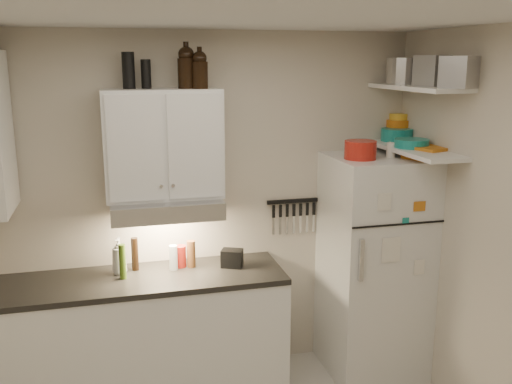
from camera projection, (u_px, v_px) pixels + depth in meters
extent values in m
cube|color=silver|center=(253.00, 10.00, 2.56)|extent=(3.20, 3.00, 0.02)
cube|color=beige|center=(203.00, 208.00, 4.28)|extent=(3.20, 0.02, 2.60)
cube|color=white|center=(137.00, 341.00, 4.05)|extent=(2.10, 0.60, 0.88)
cube|color=black|center=(133.00, 280.00, 3.95)|extent=(2.10, 0.62, 0.04)
cube|color=white|center=(163.00, 144.00, 3.93)|extent=(0.80, 0.33, 0.75)
cube|color=silver|center=(166.00, 207.00, 3.96)|extent=(0.76, 0.46, 0.12)
cube|color=silver|center=(374.00, 266.00, 4.36)|extent=(0.70, 0.68, 1.70)
cube|color=white|center=(418.00, 88.00, 3.98)|extent=(0.30, 0.95, 0.03)
cube|color=white|center=(414.00, 150.00, 4.08)|extent=(0.30, 0.95, 0.03)
cube|color=black|center=(293.00, 201.00, 4.43)|extent=(0.42, 0.02, 0.03)
cylinder|color=#A61D13|center=(360.00, 150.00, 4.05)|extent=(0.25, 0.25, 0.13)
cube|color=#BD6917|center=(428.00, 153.00, 4.03)|extent=(0.31, 0.34, 0.10)
cylinder|color=silver|center=(391.00, 150.00, 4.13)|extent=(0.08, 0.08, 0.11)
cylinder|color=silver|center=(404.00, 71.00, 4.21)|extent=(0.34, 0.34, 0.19)
cube|color=#AAAAAD|center=(433.00, 71.00, 3.87)|extent=(0.26, 0.25, 0.21)
cube|color=#AAAAAD|center=(461.00, 72.00, 3.59)|extent=(0.26, 0.26, 0.20)
cylinder|color=#17837B|center=(397.00, 135.00, 4.42)|extent=(0.24, 0.24, 0.10)
cylinder|color=orange|center=(399.00, 123.00, 4.49)|extent=(0.19, 0.19, 0.06)
cylinder|color=gold|center=(399.00, 117.00, 4.48)|extent=(0.15, 0.15, 0.05)
cylinder|color=#17837B|center=(412.00, 143.00, 4.09)|extent=(0.30, 0.30, 0.06)
cylinder|color=black|center=(146.00, 74.00, 3.84)|extent=(0.07, 0.07, 0.19)
cylinder|color=black|center=(128.00, 70.00, 3.79)|extent=(0.09, 0.09, 0.24)
imported|color=white|center=(119.00, 254.00, 3.98)|extent=(0.15, 0.15, 0.29)
cylinder|color=brown|center=(191.00, 254.00, 4.13)|extent=(0.08, 0.08, 0.20)
cylinder|color=#436318|center=(123.00, 262.00, 3.90)|extent=(0.06, 0.06, 0.25)
cylinder|color=black|center=(135.00, 254.00, 4.06)|extent=(0.06, 0.06, 0.24)
cylinder|color=silver|center=(173.00, 258.00, 4.08)|extent=(0.08, 0.08, 0.18)
cylinder|color=#A61D13|center=(181.00, 256.00, 4.13)|extent=(0.09, 0.09, 0.16)
cube|color=black|center=(232.00, 258.00, 4.14)|extent=(0.18, 0.16, 0.13)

